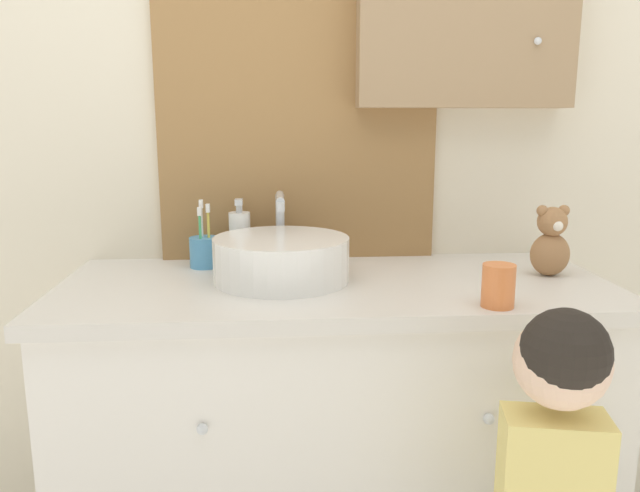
{
  "coord_description": "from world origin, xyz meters",
  "views": [
    {
      "loc": [
        -0.15,
        -1.17,
        1.23
      ],
      "look_at": [
        -0.04,
        0.26,
        0.94
      ],
      "focal_mm": 35.0,
      "sensor_mm": 36.0,
      "label": 1
    }
  ],
  "objects_px": {
    "sink_basin": "(282,258)",
    "child_figure": "(552,490)",
    "toothbrush_holder": "(204,251)",
    "drinking_cup": "(498,286)",
    "soap_dispenser": "(240,237)",
    "teddy_bear": "(551,243)"
  },
  "relations": [
    {
      "from": "sink_basin",
      "to": "child_figure",
      "type": "height_order",
      "value": "sink_basin"
    },
    {
      "from": "child_figure",
      "to": "toothbrush_holder",
      "type": "bearing_deg",
      "value": 135.29
    },
    {
      "from": "child_figure",
      "to": "drinking_cup",
      "type": "height_order",
      "value": "drinking_cup"
    },
    {
      "from": "sink_basin",
      "to": "drinking_cup",
      "type": "distance_m",
      "value": 0.52
    },
    {
      "from": "toothbrush_holder",
      "to": "child_figure",
      "type": "xyz_separation_m",
      "value": [
        0.68,
        -0.67,
        -0.31
      ]
    },
    {
      "from": "sink_basin",
      "to": "soap_dispenser",
      "type": "bearing_deg",
      "value": 121.17
    },
    {
      "from": "toothbrush_holder",
      "to": "teddy_bear",
      "type": "distance_m",
      "value": 0.9
    },
    {
      "from": "sink_basin",
      "to": "toothbrush_holder",
      "type": "relative_size",
      "value": 2.16
    },
    {
      "from": "child_figure",
      "to": "teddy_bear",
      "type": "height_order",
      "value": "teddy_bear"
    },
    {
      "from": "teddy_bear",
      "to": "soap_dispenser",
      "type": "bearing_deg",
      "value": 166.62
    },
    {
      "from": "soap_dispenser",
      "to": "teddy_bear",
      "type": "xyz_separation_m",
      "value": [
        0.79,
        -0.19,
        0.01
      ]
    },
    {
      "from": "sink_basin",
      "to": "toothbrush_holder",
      "type": "distance_m",
      "value": 0.26
    },
    {
      "from": "soap_dispenser",
      "to": "drinking_cup",
      "type": "height_order",
      "value": "soap_dispenser"
    },
    {
      "from": "toothbrush_holder",
      "to": "teddy_bear",
      "type": "relative_size",
      "value": 1.0
    },
    {
      "from": "sink_basin",
      "to": "teddy_bear",
      "type": "distance_m",
      "value": 0.68
    },
    {
      "from": "sink_basin",
      "to": "drinking_cup",
      "type": "relative_size",
      "value": 4.22
    },
    {
      "from": "soap_dispenser",
      "to": "child_figure",
      "type": "distance_m",
      "value": 0.98
    },
    {
      "from": "teddy_bear",
      "to": "drinking_cup",
      "type": "xyz_separation_m",
      "value": [
        -0.22,
        -0.25,
        -0.04
      ]
    },
    {
      "from": "sink_basin",
      "to": "toothbrush_holder",
      "type": "height_order",
      "value": "sink_basin"
    },
    {
      "from": "toothbrush_holder",
      "to": "child_figure",
      "type": "height_order",
      "value": "toothbrush_holder"
    },
    {
      "from": "sink_basin",
      "to": "teddy_bear",
      "type": "relative_size",
      "value": 2.15
    },
    {
      "from": "sink_basin",
      "to": "toothbrush_holder",
      "type": "xyz_separation_m",
      "value": [
        -0.21,
        0.15,
        -0.01
      ]
    }
  ]
}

